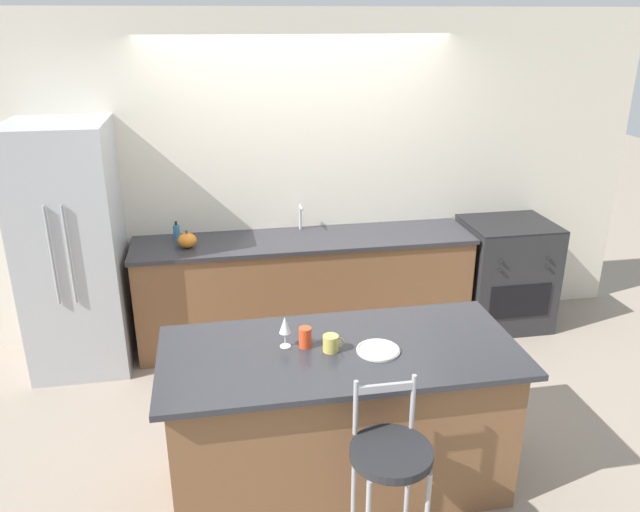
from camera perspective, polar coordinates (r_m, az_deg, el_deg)
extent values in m
plane|color=gray|center=(5.21, -0.72, -9.24)|extent=(18.00, 18.00, 0.00)
cube|color=beige|center=(5.32, -2.02, 7.18)|extent=(6.00, 0.07, 2.70)
cube|color=brown|center=(5.33, -1.40, -3.13)|extent=(2.76, 0.63, 0.89)
cube|color=#2D2D33|center=(5.16, -1.45, 1.55)|extent=(2.80, 0.67, 0.03)
cube|color=black|center=(5.15, -1.45, 1.67)|extent=(0.56, 0.35, 0.01)
cylinder|color=#ADAFB5|center=(5.31, -1.82, 3.60)|extent=(0.02, 0.02, 0.22)
cylinder|color=#ADAFB5|center=(5.23, -1.73, 4.45)|extent=(0.02, 0.12, 0.02)
cube|color=brown|center=(3.75, 1.80, -14.78)|extent=(1.88, 0.79, 0.87)
cube|color=#2D2D33|center=(3.50, 1.88, -8.75)|extent=(2.00, 0.91, 0.03)
cube|color=#ADAFB5|center=(5.12, -21.68, 0.57)|extent=(0.72, 0.75, 1.93)
cylinder|color=#939399|center=(4.75, -23.33, -0.01)|extent=(0.02, 0.02, 0.73)
cylinder|color=#939399|center=(4.72, -21.97, 0.08)|extent=(0.02, 0.02, 0.73)
cube|color=#28282B|center=(5.82, 16.47, -1.60)|extent=(0.75, 0.66, 0.94)
cube|color=black|center=(5.59, 17.84, -3.97)|extent=(0.54, 0.01, 0.30)
cube|color=black|center=(5.66, 16.97, 2.88)|extent=(0.75, 0.66, 0.02)
cylinder|color=black|center=(5.35, 16.32, -0.56)|extent=(0.03, 0.02, 0.03)
cylinder|color=black|center=(5.54, 20.22, -0.26)|extent=(0.03, 0.02, 0.03)
cylinder|color=black|center=(5.37, 16.23, -1.30)|extent=(0.03, 0.02, 0.03)
cylinder|color=black|center=(5.57, 20.13, -0.98)|extent=(0.03, 0.02, 0.03)
cylinder|color=#99999E|center=(3.39, 3.06, -21.30)|extent=(0.02, 0.02, 0.71)
cylinder|color=#99999E|center=(3.45, 7.96, -20.58)|extent=(0.02, 0.02, 0.71)
cylinder|color=#232326|center=(3.07, 6.53, -17.47)|extent=(0.39, 0.39, 0.04)
cylinder|color=#99999E|center=(3.05, 3.27, -13.70)|extent=(0.02, 0.02, 0.30)
cylinder|color=#99999E|center=(3.11, 8.48, -13.05)|extent=(0.02, 0.02, 0.30)
cube|color=#99999E|center=(3.02, 5.98, -11.90)|extent=(0.28, 0.02, 0.04)
cylinder|color=beige|center=(3.48, 5.35, -8.58)|extent=(0.24, 0.24, 0.01)
torus|color=beige|center=(3.48, 5.35, -8.49)|extent=(0.23, 0.23, 0.01)
cylinder|color=white|center=(3.52, -3.19, -8.23)|extent=(0.06, 0.06, 0.00)
cylinder|color=white|center=(3.50, -3.20, -7.61)|extent=(0.01, 0.01, 0.08)
cone|color=white|center=(3.46, -3.23, -6.31)|extent=(0.06, 0.06, 0.10)
cylinder|color=#C1B251|center=(3.45, 0.98, -7.99)|extent=(0.09, 0.09, 0.09)
torus|color=#C1B251|center=(3.46, 1.70, -7.90)|extent=(0.06, 0.01, 0.06)
cylinder|color=red|center=(3.49, -1.36, -7.45)|extent=(0.07, 0.07, 0.12)
ellipsoid|color=orange|center=(5.02, -12.05, 1.41)|extent=(0.15, 0.15, 0.12)
cylinder|color=brown|center=(4.99, -12.11, 2.17)|extent=(0.02, 0.02, 0.02)
cylinder|color=teal|center=(5.18, -12.96, 2.07)|extent=(0.06, 0.06, 0.13)
cylinder|color=black|center=(5.16, -13.04, 2.93)|extent=(0.02, 0.02, 0.03)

